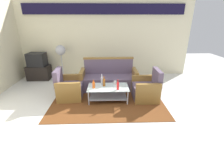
% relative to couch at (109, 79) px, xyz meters
% --- Properties ---
extents(ground_plane, '(14.00, 14.00, 0.00)m').
position_rel_couch_xyz_m(ground_plane, '(-0.12, -1.66, -0.32)').
color(ground_plane, white).
extents(wall_back, '(6.52, 0.19, 2.80)m').
position_rel_couch_xyz_m(wall_back, '(-0.12, 1.40, 1.16)').
color(wall_back, beige).
rests_on(wall_back, ground).
extents(rug, '(3.01, 2.28, 0.01)m').
position_rel_couch_xyz_m(rug, '(-0.05, -0.74, -0.31)').
color(rug, brown).
rests_on(rug, ground).
extents(couch, '(1.80, 0.75, 0.96)m').
position_rel_couch_xyz_m(couch, '(0.00, 0.00, 0.00)').
color(couch, '#5B4C60').
rests_on(couch, rug).
extents(armchair_left, '(0.73, 0.79, 0.85)m').
position_rel_couch_xyz_m(armchair_left, '(-1.14, -0.63, -0.03)').
color(armchair_left, '#5B4C60').
rests_on(armchair_left, rug).
extents(armchair_right, '(0.70, 0.76, 0.85)m').
position_rel_couch_xyz_m(armchair_right, '(1.05, -0.77, -0.03)').
color(armchair_right, '#5B4C60').
rests_on(armchair_right, rug).
extents(coffee_table, '(1.10, 0.60, 0.40)m').
position_rel_couch_xyz_m(coffee_table, '(-0.03, -0.85, -0.04)').
color(coffee_table, silver).
rests_on(coffee_table, rug).
extents(bottle_orange, '(0.07, 0.07, 0.23)m').
position_rel_couch_xyz_m(bottle_orange, '(-0.41, -0.91, 0.18)').
color(bottle_orange, '#D85919').
rests_on(bottle_orange, coffee_table).
extents(bottle_clear, '(0.06, 0.06, 0.30)m').
position_rel_couch_xyz_m(bottle_clear, '(-0.20, -0.68, 0.21)').
color(bottle_clear, silver).
rests_on(bottle_clear, coffee_table).
extents(bottle_brown, '(0.07, 0.07, 0.28)m').
position_rel_couch_xyz_m(bottle_brown, '(-0.14, -0.78, 0.20)').
color(bottle_brown, brown).
rests_on(bottle_brown, coffee_table).
extents(bottle_red, '(0.06, 0.06, 0.27)m').
position_rel_couch_xyz_m(bottle_red, '(0.22, -1.02, 0.20)').
color(bottle_red, red).
rests_on(bottle_red, coffee_table).
extents(cup, '(0.08, 0.08, 0.10)m').
position_rel_couch_xyz_m(cup, '(0.17, -0.67, 0.14)').
color(cup, silver).
rests_on(cup, coffee_table).
extents(tv_stand, '(0.80, 0.50, 0.52)m').
position_rel_couch_xyz_m(tv_stand, '(-2.60, 0.89, -0.06)').
color(tv_stand, black).
rests_on(tv_stand, ground).
extents(television, '(0.63, 0.49, 0.48)m').
position_rel_couch_xyz_m(television, '(-2.60, 0.89, 0.44)').
color(television, black).
rests_on(television, tv_stand).
extents(pedestal_fan, '(0.36, 0.36, 1.27)m').
position_rel_couch_xyz_m(pedestal_fan, '(-1.73, 0.94, 0.70)').
color(pedestal_fan, '#2D2D33').
rests_on(pedestal_fan, ground).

